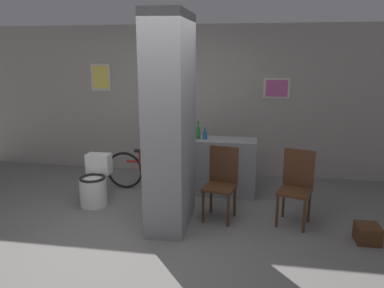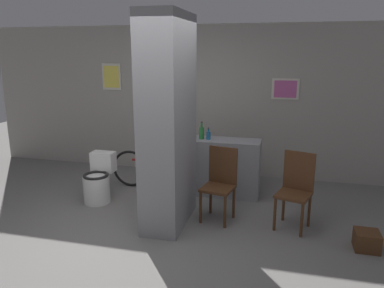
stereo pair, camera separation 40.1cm
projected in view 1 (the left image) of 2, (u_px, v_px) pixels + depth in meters
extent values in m
plane|color=slate|center=(151.00, 240.00, 4.39)|extent=(14.00, 14.00, 0.00)
cube|color=gray|center=(189.00, 101.00, 6.60)|extent=(8.00, 0.06, 2.60)
cube|color=beige|center=(101.00, 77.00, 6.71)|extent=(0.36, 0.02, 0.48)
cube|color=#E0CC4C|center=(101.00, 77.00, 6.70)|extent=(0.30, 0.01, 0.39)
cube|color=beige|center=(277.00, 88.00, 6.26)|extent=(0.44, 0.02, 0.34)
cube|color=#B24C8C|center=(277.00, 88.00, 6.25)|extent=(0.36, 0.01, 0.28)
cube|color=gray|center=(170.00, 123.00, 4.55)|extent=(0.46, 1.03, 2.60)
cylinder|color=#593319|center=(146.00, 105.00, 4.33)|extent=(0.03, 0.40, 0.40)
cylinder|color=red|center=(145.00, 105.00, 4.34)|extent=(0.01, 0.07, 0.07)
cube|color=gray|center=(214.00, 166.00, 5.76)|extent=(1.28, 0.44, 0.86)
cylinder|color=white|center=(93.00, 192.00, 5.33)|extent=(0.38, 0.38, 0.40)
torus|color=black|center=(92.00, 178.00, 5.28)|extent=(0.37, 0.37, 0.04)
cube|color=white|center=(99.00, 164.00, 5.48)|extent=(0.34, 0.20, 0.30)
cylinder|color=#4C2D19|center=(203.00, 207.00, 4.79)|extent=(0.04, 0.04, 0.42)
cylinder|color=#4C2D19|center=(228.00, 211.00, 4.68)|extent=(0.04, 0.04, 0.42)
cylinder|color=#4C2D19|center=(211.00, 198.00, 5.09)|extent=(0.04, 0.04, 0.42)
cylinder|color=#4C2D19|center=(235.00, 201.00, 4.98)|extent=(0.04, 0.04, 0.42)
cube|color=#4C2D19|center=(220.00, 188.00, 4.83)|extent=(0.45, 0.45, 0.04)
cube|color=#4C2D19|center=(224.00, 164.00, 4.93)|extent=(0.38, 0.10, 0.49)
cylinder|color=#4C2D19|center=(277.00, 211.00, 4.66)|extent=(0.04, 0.04, 0.42)
cylinder|color=#4C2D19|center=(304.00, 216.00, 4.52)|extent=(0.04, 0.04, 0.42)
cylinder|color=#4C2D19|center=(283.00, 202.00, 4.95)|extent=(0.04, 0.04, 0.42)
cylinder|color=#4C2D19|center=(309.00, 207.00, 4.81)|extent=(0.04, 0.04, 0.42)
cube|color=#4C2D19|center=(294.00, 192.00, 4.68)|extent=(0.48, 0.48, 0.04)
cube|color=#4C2D19|center=(299.00, 168.00, 4.77)|extent=(0.38, 0.14, 0.49)
torus|color=black|center=(125.00, 170.00, 5.98)|extent=(0.60, 0.04, 0.60)
torus|color=black|center=(188.00, 174.00, 5.82)|extent=(0.60, 0.04, 0.60)
cylinder|color=maroon|center=(156.00, 162.00, 5.87)|extent=(0.95, 0.04, 0.04)
cylinder|color=maroon|center=(140.00, 162.00, 5.91)|extent=(0.03, 0.03, 0.31)
cylinder|color=maroon|center=(185.00, 164.00, 5.79)|extent=(0.03, 0.03, 0.28)
cube|color=black|center=(139.00, 151.00, 5.86)|extent=(0.16, 0.06, 0.04)
cylinder|color=#262626|center=(185.00, 155.00, 5.76)|extent=(0.03, 0.42, 0.03)
cylinder|color=#267233|center=(198.00, 133.00, 5.65)|extent=(0.08, 0.08, 0.17)
cylinder|color=#267233|center=(198.00, 125.00, 5.62)|extent=(0.03, 0.03, 0.07)
sphere|color=#333333|center=(198.00, 122.00, 5.61)|extent=(0.03, 0.03, 0.03)
cylinder|color=#19598C|center=(205.00, 136.00, 5.62)|extent=(0.06, 0.06, 0.11)
cylinder|color=#19598C|center=(205.00, 130.00, 5.60)|extent=(0.03, 0.03, 0.05)
sphere|color=#333333|center=(205.00, 128.00, 5.60)|extent=(0.03, 0.03, 0.03)
cube|color=#4C2D19|center=(367.00, 234.00, 4.32)|extent=(0.26, 0.26, 0.21)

